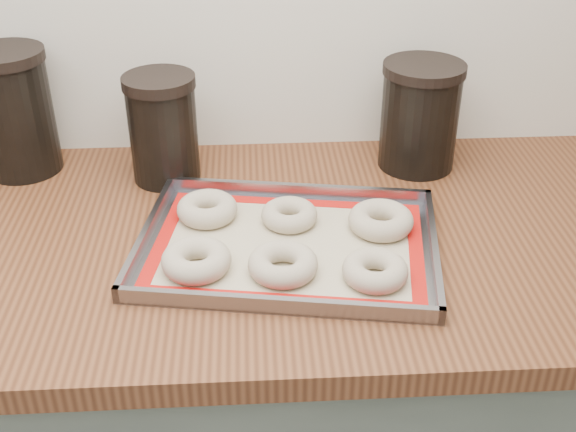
{
  "coord_description": "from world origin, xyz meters",
  "views": [
    {
      "loc": [
        0.04,
        0.69,
        1.54
      ],
      "look_at": [
        0.1,
        1.62,
        0.96
      ],
      "focal_mm": 45.0,
      "sensor_mm": 36.0,
      "label": 1
    }
  ],
  "objects": [
    {
      "name": "cabinet",
      "position": [
        0.0,
        1.68,
        0.43
      ],
      "size": [
        3.0,
        0.65,
        0.86
      ],
      "primitive_type": "cube",
      "color": "slate",
      "rests_on": "floor"
    },
    {
      "name": "countertop",
      "position": [
        0.0,
        1.68,
        0.88
      ],
      "size": [
        3.06,
        0.68,
        0.04
      ],
      "primitive_type": "cube",
      "color": "brown",
      "rests_on": "cabinet"
    },
    {
      "name": "bagel_front_left",
      "position": [
        -0.04,
        1.57,
        0.92
      ],
      "size": [
        0.11,
        0.11,
        0.04
      ],
      "primitive_type": "torus",
      "rotation": [
        0.0,
        0.0,
        -0.04
      ],
      "color": "#BCAB91",
      "rests_on": "baking_mat"
    },
    {
      "name": "bagel_front_mid",
      "position": [
        0.08,
        1.55,
        0.92
      ],
      "size": [
        0.13,
        0.13,
        0.03
      ],
      "primitive_type": "torus",
      "rotation": [
        0.0,
        0.0,
        -0.27
      ],
      "color": "#BCAB91",
      "rests_on": "baking_mat"
    },
    {
      "name": "bagel_front_right",
      "position": [
        0.22,
        1.53,
        0.92
      ],
      "size": [
        0.12,
        0.12,
        0.03
      ],
      "primitive_type": "torus",
      "rotation": [
        0.0,
        0.0,
        -0.24
      ],
      "color": "#BCAB91",
      "rests_on": "baking_mat"
    },
    {
      "name": "bagel_back_mid",
      "position": [
        0.1,
        1.69,
        0.92
      ],
      "size": [
        0.11,
        0.11,
        0.03
      ],
      "primitive_type": "torus",
      "rotation": [
        0.0,
        0.0,
        -0.19
      ],
      "color": "#BCAB91",
      "rests_on": "baking_mat"
    },
    {
      "name": "canister_right",
      "position": [
        0.36,
        1.89,
        1.0
      ],
      "size": [
        0.15,
        0.15,
        0.2
      ],
      "color": "black",
      "rests_on": "countertop"
    },
    {
      "name": "baking_tray",
      "position": [
        0.1,
        1.62,
        0.91
      ],
      "size": [
        0.51,
        0.4,
        0.03
      ],
      "rotation": [
        0.0,
        0.0,
        -0.16
      ],
      "color": "gray",
      "rests_on": "countertop"
    },
    {
      "name": "baking_mat",
      "position": [
        0.1,
        1.62,
        0.9
      ],
      "size": [
        0.46,
        0.35,
        0.0
      ],
      "rotation": [
        0.0,
        0.0,
        -0.16
      ],
      "color": "#C6B793",
      "rests_on": "baking_tray"
    },
    {
      "name": "bagel_back_right",
      "position": [
        0.25,
        1.66,
        0.92
      ],
      "size": [
        0.13,
        0.13,
        0.04
      ],
      "primitive_type": "torus",
      "rotation": [
        0.0,
        0.0,
        -0.35
      ],
      "color": "#BCAB91",
      "rests_on": "baking_mat"
    },
    {
      "name": "bagel_back_left",
      "position": [
        -0.03,
        1.71,
        0.92
      ],
      "size": [
        0.13,
        0.13,
        0.03
      ],
      "primitive_type": "torus",
      "rotation": [
        0.0,
        0.0,
        -0.38
      ],
      "color": "#BCAB91",
      "rests_on": "baking_mat"
    },
    {
      "name": "canister_mid",
      "position": [
        -0.11,
        1.87,
        1.0
      ],
      "size": [
        0.13,
        0.13,
        0.2
      ],
      "color": "black",
      "rests_on": "countertop"
    },
    {
      "name": "canister_left",
      "position": [
        -0.38,
        1.92,
        1.02
      ],
      "size": [
        0.14,
        0.14,
        0.23
      ],
      "color": "black",
      "rests_on": "countertop"
    }
  ]
}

